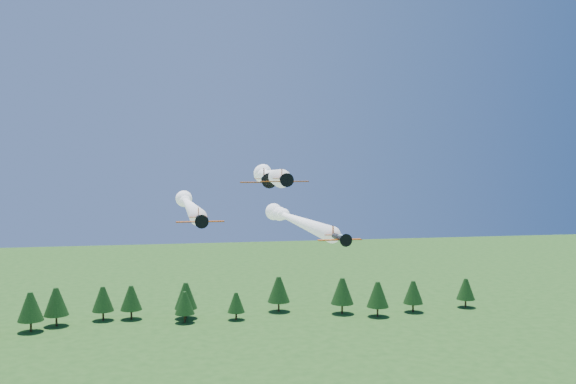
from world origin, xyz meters
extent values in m
cylinder|color=black|center=(0.74, -8.18, 47.68)|extent=(1.20, 4.66, 0.85)
cone|color=black|center=(0.54, -10.85, 47.68)|extent=(0.91, 0.83, 0.85)
cone|color=black|center=(0.50, -11.36, 47.68)|extent=(0.40, 0.41, 0.38)
cylinder|color=black|center=(0.49, -11.51, 47.68)|extent=(1.79, 0.17, 1.79)
cube|color=#B94A09|center=(0.72, -8.52, 47.41)|extent=(6.38, 1.63, 0.10)
cube|color=#B94A09|center=(0.97, -5.16, 47.72)|extent=(2.52, 0.91, 0.06)
cube|color=#B94A09|center=(0.98, -5.07, 48.40)|extent=(0.14, 0.81, 1.24)
ellipsoid|color=#90C5DF|center=(0.69, -8.94, 48.02)|extent=(0.69, 1.07, 0.53)
sphere|color=white|center=(3.45, 27.16, 47.68)|extent=(2.30, 2.30, 2.30)
sphere|color=white|center=(3.79, 31.68, 47.68)|extent=(3.00, 3.00, 3.00)
sphere|color=white|center=(4.14, 36.20, 47.68)|extent=(3.70, 3.70, 3.70)
cylinder|color=black|center=(-9.82, 0.10, 41.85)|extent=(1.00, 4.93, 0.91)
cone|color=black|center=(-9.77, -2.76, 41.85)|extent=(0.93, 0.84, 0.91)
cone|color=black|center=(-9.76, -3.31, 41.85)|extent=(0.41, 0.42, 0.40)
cylinder|color=black|center=(-9.76, -3.47, 41.85)|extent=(1.91, 0.07, 1.91)
cube|color=#B94A09|center=(-9.82, -0.26, 41.56)|extent=(6.76, 1.35, 0.11)
cube|color=#B94A09|center=(-9.88, 3.33, 41.89)|extent=(2.65, 0.82, 0.06)
cube|color=#B94A09|center=(-9.88, 3.42, 42.62)|extent=(0.10, 0.87, 1.32)
ellipsoid|color=#90C5DF|center=(-9.81, -0.72, 42.21)|extent=(0.68, 1.10, 0.57)
sphere|color=white|center=(-10.64, 43.92, 41.85)|extent=(2.30, 2.30, 2.30)
sphere|color=white|center=(-10.74, 49.60, 41.85)|extent=(3.00, 3.00, 3.00)
sphere|color=white|center=(-10.85, 55.28, 41.85)|extent=(3.70, 3.70, 3.70)
cylinder|color=black|center=(10.17, -0.97, 38.96)|extent=(1.00, 4.75, 0.88)
cone|color=black|center=(10.24, -3.73, 38.96)|extent=(0.90, 0.81, 0.88)
cone|color=black|center=(10.26, -4.25, 38.96)|extent=(0.40, 0.40, 0.39)
cylinder|color=black|center=(10.26, -4.40, 38.96)|extent=(1.84, 0.09, 1.84)
cube|color=#B94A09|center=(10.18, -1.32, 38.68)|extent=(6.51, 1.36, 0.11)
cube|color=#B94A09|center=(10.08, 2.13, 39.00)|extent=(2.56, 0.81, 0.06)
cube|color=#B94A09|center=(10.08, 2.22, 39.70)|extent=(0.10, 0.83, 1.27)
ellipsoid|color=#90C5DF|center=(10.19, -1.76, 39.31)|extent=(0.66, 1.07, 0.55)
sphere|color=white|center=(9.09, 38.45, 38.96)|extent=(2.30, 2.30, 2.30)
sphere|color=white|center=(8.95, 43.53, 38.96)|extent=(3.00, 3.00, 3.00)
sphere|color=white|center=(8.81, 48.60, 38.96)|extent=(3.70, 3.70, 3.70)
cylinder|color=black|center=(0.97, 8.59, 47.12)|extent=(1.45, 6.13, 1.13)
cone|color=black|center=(0.78, 5.05, 47.12)|extent=(1.18, 1.07, 1.13)
cone|color=black|center=(0.75, 4.38, 47.12)|extent=(0.52, 0.53, 0.50)
cylinder|color=black|center=(0.74, 4.18, 47.12)|extent=(2.36, 0.17, 2.36)
cube|color=#B94A09|center=(0.95, 8.14, 46.76)|extent=(8.40, 1.96, 0.14)
cube|color=#B94A09|center=(1.19, 12.58, 47.17)|extent=(3.31, 1.13, 0.08)
cube|color=#B94A09|center=(1.19, 12.69, 48.07)|extent=(0.16, 1.07, 1.63)
ellipsoid|color=#90C5DF|center=(0.92, 7.58, 47.57)|extent=(0.88, 1.39, 0.70)
cylinder|color=#382314|center=(-47.78, 111.11, 1.63)|extent=(0.60, 0.60, 3.25)
cone|color=black|center=(-47.78, 111.11, 7.43)|extent=(7.43, 7.43, 8.36)
cylinder|color=#382314|center=(21.70, 117.05, 1.62)|extent=(0.60, 0.60, 3.24)
cone|color=black|center=(21.70, 117.05, 7.41)|extent=(7.41, 7.41, 8.33)
cylinder|color=#382314|center=(51.82, 104.44, 1.56)|extent=(0.60, 0.60, 3.13)
cone|color=black|center=(51.82, 104.44, 7.15)|extent=(7.15, 7.15, 8.05)
cylinder|color=#382314|center=(85.58, 111.24, 1.37)|extent=(0.60, 0.60, 2.75)
cone|color=black|center=(85.58, 111.24, 6.28)|extent=(6.28, 6.28, 7.07)
cylinder|color=#382314|center=(6.62, 108.63, 1.20)|extent=(0.60, 0.60, 2.40)
cone|color=black|center=(6.62, 108.63, 5.48)|extent=(5.48, 5.48, 6.16)
cylinder|color=#382314|center=(-9.40, 107.95, 1.35)|extent=(0.60, 0.60, 2.69)
cone|color=black|center=(-9.40, 107.95, 6.16)|extent=(6.16, 6.16, 6.93)
cylinder|color=#382314|center=(41.64, 110.29, 1.64)|extent=(0.60, 0.60, 3.28)
cone|color=black|center=(41.64, 110.29, 7.49)|extent=(7.49, 7.49, 8.42)
cylinder|color=#382314|center=(-25.90, 115.49, 1.49)|extent=(0.60, 0.60, 2.97)
cone|color=black|center=(-25.90, 115.49, 6.79)|extent=(6.79, 6.79, 7.64)
cylinder|color=#382314|center=(-34.53, 115.58, 1.48)|extent=(0.60, 0.60, 2.97)
cone|color=black|center=(-34.53, 115.58, 6.79)|extent=(6.79, 6.79, 7.64)
cylinder|color=#382314|center=(65.32, 108.10, 1.45)|extent=(0.60, 0.60, 2.89)
cone|color=black|center=(65.32, 108.10, 6.61)|extent=(6.61, 6.61, 7.43)
cylinder|color=#382314|center=(-54.03, 105.57, 1.63)|extent=(0.60, 0.60, 3.26)
cone|color=black|center=(-54.03, 105.57, 7.45)|extent=(7.45, 7.45, 8.38)
cylinder|color=#382314|center=(-8.89, 113.41, 1.59)|extent=(0.60, 0.60, 3.18)
cone|color=black|center=(-8.89, 113.41, 7.26)|extent=(7.26, 7.26, 8.17)
camera|label=1|loc=(-14.27, -90.66, 50.12)|focal=40.00mm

